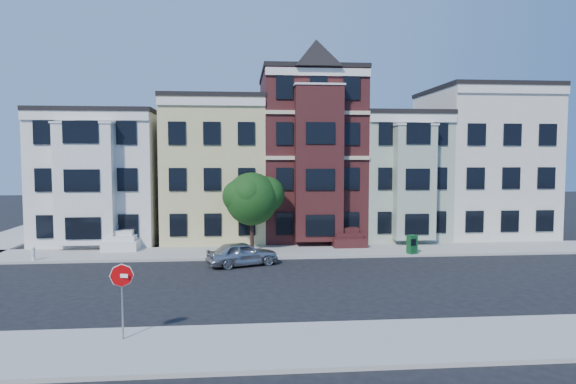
{
  "coord_description": "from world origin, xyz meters",
  "views": [
    {
      "loc": [
        -5.09,
        -23.93,
        6.1
      ],
      "look_at": [
        -2.62,
        3.25,
        4.2
      ],
      "focal_mm": 32.0,
      "sensor_mm": 36.0,
      "label": 1
    }
  ],
  "objects": [
    {
      "name": "house_white",
      "position": [
        -15.0,
        14.5,
        4.5
      ],
      "size": [
        8.0,
        9.0,
        9.0
      ],
      "primitive_type": "cube",
      "color": "silver",
      "rests_on": "ground"
    },
    {
      "name": "ground",
      "position": [
        0.0,
        0.0,
        0.0
      ],
      "size": [
        120.0,
        120.0,
        0.0
      ],
      "primitive_type": "plane",
      "color": "black"
    },
    {
      "name": "house_yellow",
      "position": [
        -7.0,
        14.5,
        5.0
      ],
      "size": [
        7.0,
        9.0,
        10.0
      ],
      "primitive_type": "cube",
      "color": "#CBC07F",
      "rests_on": "ground"
    },
    {
      "name": "newspaper_box",
      "position": [
        5.28,
        6.3,
        0.72
      ],
      "size": [
        0.65,
        0.61,
        1.15
      ],
      "primitive_type": "cube",
      "rotation": [
        0.0,
        0.0,
        0.36
      ],
      "color": "#145425",
      "rests_on": "far_sidewalk"
    },
    {
      "name": "stop_sign",
      "position": [
        -8.97,
        -7.17,
        1.55
      ],
      "size": [
        0.77,
        0.29,
        2.81
      ],
      "primitive_type": null,
      "rotation": [
        0.0,
        0.0,
        -0.24
      ],
      "color": "#B50507",
      "rests_on": "near_sidewalk"
    },
    {
      "name": "street_tree",
      "position": [
        -4.45,
        8.22,
        3.21
      ],
      "size": [
        5.73,
        5.73,
        6.11
      ],
      "primitive_type": null,
      "rotation": [
        0.0,
        0.0,
        -0.1
      ],
      "color": "#1E4919",
      "rests_on": "far_sidewalk"
    },
    {
      "name": "house_brown",
      "position": [
        0.0,
        14.5,
        6.0
      ],
      "size": [
        7.0,
        9.0,
        12.0
      ],
      "primitive_type": "cube",
      "color": "#3A1515",
      "rests_on": "ground"
    },
    {
      "name": "fire_hydrant",
      "position": [
        -17.0,
        6.3,
        0.47
      ],
      "size": [
        0.3,
        0.3,
        0.64
      ],
      "primitive_type": "cylinder",
      "rotation": [
        0.0,
        0.0,
        -0.4
      ],
      "color": "silver",
      "rests_on": "far_sidewalk"
    },
    {
      "name": "near_sidewalk",
      "position": [
        0.0,
        -8.0,
        0.07
      ],
      "size": [
        60.0,
        4.0,
        0.15
      ],
      "primitive_type": "cube",
      "color": "#9E9B93",
      "rests_on": "ground"
    },
    {
      "name": "parked_car",
      "position": [
        -5.06,
        4.48,
        0.68
      ],
      "size": [
        4.28,
        2.84,
        1.35
      ],
      "primitive_type": "imported",
      "rotation": [
        0.0,
        0.0,
        1.92
      ],
      "color": "#A9AAAF",
      "rests_on": "ground"
    },
    {
      "name": "house_cream",
      "position": [
        13.5,
        14.5,
        5.5
      ],
      "size": [
        8.0,
        9.0,
        11.0
      ],
      "primitive_type": "cube",
      "color": "silver",
      "rests_on": "ground"
    },
    {
      "name": "house_green",
      "position": [
        6.5,
        14.5,
        4.5
      ],
      "size": [
        6.0,
        9.0,
        9.0
      ],
      "primitive_type": "cube",
      "color": "#9EAD95",
      "rests_on": "ground"
    },
    {
      "name": "far_sidewalk",
      "position": [
        0.0,
        8.0,
        0.07
      ],
      "size": [
        60.0,
        4.0,
        0.15
      ],
      "primitive_type": "cube",
      "color": "#9E9B93",
      "rests_on": "ground"
    }
  ]
}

